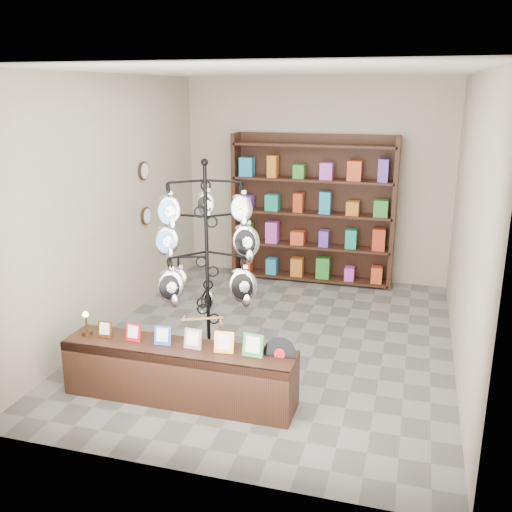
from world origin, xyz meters
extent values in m
plane|color=slate|center=(0.00, 0.00, 0.00)|extent=(5.00, 5.00, 0.00)
plane|color=#AD9F8C|center=(0.00, 2.50, 1.50)|extent=(4.00, 0.00, 4.00)
plane|color=#AD9F8C|center=(0.00, -2.50, 1.50)|extent=(4.00, 0.00, 4.00)
plane|color=#AD9F8C|center=(-2.00, 0.00, 1.50)|extent=(0.00, 5.00, 5.00)
plane|color=#AD9F8C|center=(2.00, 0.00, 1.50)|extent=(0.00, 5.00, 5.00)
plane|color=white|center=(0.00, 0.00, 3.00)|extent=(5.00, 5.00, 0.00)
cylinder|color=black|center=(-0.49, -0.84, 0.02)|extent=(0.57, 0.57, 0.03)
cylinder|color=black|center=(-0.49, -0.84, 1.07)|extent=(0.05, 0.05, 2.14)
sphere|color=black|center=(-0.49, -0.84, 2.16)|extent=(0.07, 0.07, 0.07)
ellipsoid|color=silver|center=(-0.57, -0.63, 0.67)|extent=(0.12, 0.07, 0.22)
cube|color=tan|center=(-0.44, -1.14, 0.68)|extent=(0.38, 0.19, 0.04)
cube|color=black|center=(-0.54, -1.51, 0.27)|extent=(2.21, 0.45, 0.54)
cube|color=orange|center=(-1.29, -1.51, 0.62)|extent=(0.14, 0.05, 0.16)
cube|color=#B30E14|center=(-0.99, -1.51, 0.63)|extent=(0.15, 0.05, 0.17)
cube|color=#263FA5|center=(-0.69, -1.51, 0.63)|extent=(0.16, 0.06, 0.18)
cube|color=#E54C33|center=(-0.39, -1.51, 0.64)|extent=(0.17, 0.06, 0.19)
cube|color=orange|center=(-0.09, -1.51, 0.64)|extent=(0.18, 0.06, 0.20)
cube|color=#337233|center=(0.19, -1.51, 0.65)|extent=(0.19, 0.06, 0.21)
cylinder|color=black|center=(0.42, -1.46, 0.57)|extent=(0.30, 0.07, 0.30)
cylinder|color=#B30E14|center=(0.42, -1.46, 0.57)|extent=(0.10, 0.03, 0.10)
cylinder|color=#4A3115|center=(-1.49, -1.51, 0.56)|extent=(0.10, 0.10, 0.04)
cylinder|color=#4A3115|center=(-1.49, -1.51, 0.65)|extent=(0.02, 0.02, 0.14)
sphere|color=#FFBF59|center=(-1.49, -1.51, 0.75)|extent=(0.06, 0.06, 0.06)
cube|color=black|center=(0.00, 2.44, 1.10)|extent=(2.40, 0.04, 2.20)
cube|color=black|center=(-1.18, 2.28, 1.10)|extent=(0.06, 0.36, 2.20)
cube|color=black|center=(1.18, 2.28, 1.10)|extent=(0.06, 0.36, 2.20)
cube|color=black|center=(0.00, 2.28, 0.05)|extent=(2.36, 0.36, 0.04)
cube|color=black|center=(0.00, 2.28, 0.55)|extent=(2.36, 0.36, 0.03)
cube|color=black|center=(0.00, 2.28, 1.05)|extent=(2.36, 0.36, 0.04)
cube|color=black|center=(0.00, 2.28, 1.55)|extent=(2.36, 0.36, 0.04)
cube|color=black|center=(0.00, 2.28, 2.05)|extent=(2.36, 0.36, 0.04)
cylinder|color=black|center=(-1.97, 0.80, 1.80)|extent=(0.03, 0.24, 0.24)
cylinder|color=black|center=(-1.97, 0.80, 1.20)|extent=(0.03, 0.24, 0.24)
camera|label=1|loc=(1.48, -5.94, 2.83)|focal=40.00mm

